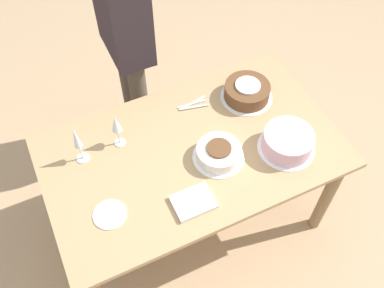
# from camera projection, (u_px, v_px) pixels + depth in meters

# --- Properties ---
(ground_plane) EXTENTS (12.00, 12.00, 0.00)m
(ground_plane) POSITION_uv_depth(u_px,v_px,m) (192.00, 216.00, 2.83)
(ground_plane) COLOR tan
(dining_table) EXTENTS (1.54, 0.92, 0.75)m
(dining_table) POSITION_uv_depth(u_px,v_px,m) (192.00, 161.00, 2.31)
(dining_table) COLOR tan
(dining_table) RESTS_ON ground_plane
(cake_center_white) EXTENTS (0.27, 0.27, 0.09)m
(cake_center_white) POSITION_uv_depth(u_px,v_px,m) (219.00, 153.00, 2.17)
(cake_center_white) COLOR white
(cake_center_white) RESTS_ON dining_table
(cake_front_chocolate) EXTENTS (0.30, 0.30, 0.10)m
(cake_front_chocolate) POSITION_uv_depth(u_px,v_px,m) (247.00, 92.00, 2.41)
(cake_front_chocolate) COLOR white
(cake_front_chocolate) RESTS_ON dining_table
(cake_back_decorated) EXTENTS (0.30, 0.30, 0.11)m
(cake_back_decorated) POSITION_uv_depth(u_px,v_px,m) (288.00, 142.00, 2.19)
(cake_back_decorated) COLOR white
(cake_back_decorated) RESTS_ON dining_table
(wine_glass_near) EXTENTS (0.06, 0.06, 0.21)m
(wine_glass_near) POSITION_uv_depth(u_px,v_px,m) (116.00, 125.00, 2.14)
(wine_glass_near) COLOR silver
(wine_glass_near) RESTS_ON dining_table
(wine_glass_far) EXTENTS (0.07, 0.07, 0.24)m
(wine_glass_far) POSITION_uv_depth(u_px,v_px,m) (77.00, 140.00, 2.07)
(wine_glass_far) COLOR silver
(wine_glass_far) RESTS_ON dining_table
(dessert_plate_right) EXTENTS (0.16, 0.16, 0.01)m
(dessert_plate_right) POSITION_uv_depth(u_px,v_px,m) (110.00, 214.00, 2.00)
(dessert_plate_right) COLOR white
(dessert_plate_right) RESTS_ON dining_table
(fork_pile) EXTENTS (0.18, 0.08, 0.01)m
(fork_pile) POSITION_uv_depth(u_px,v_px,m) (193.00, 105.00, 2.41)
(fork_pile) COLOR silver
(fork_pile) RESTS_ON dining_table
(napkin_stack) EXTENTS (0.20, 0.15, 0.02)m
(napkin_stack) POSITION_uv_depth(u_px,v_px,m) (193.00, 202.00, 2.03)
(napkin_stack) COLOR silver
(napkin_stack) RESTS_ON dining_table
(person_cutting) EXTENTS (0.22, 0.40, 1.77)m
(person_cutting) POSITION_uv_depth(u_px,v_px,m) (123.00, 19.00, 2.36)
(person_cutting) COLOR #4C4238
(person_cutting) RESTS_ON ground_plane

